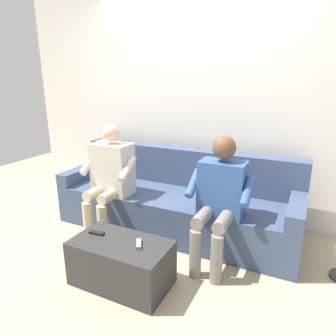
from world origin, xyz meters
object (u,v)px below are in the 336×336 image
Objects in this scene: couch at (177,202)px; remote_black at (97,233)px; remote_gray at (139,244)px; person_left_seated at (219,195)px; person_right_seated at (110,174)px; coffee_table at (121,263)px.

remote_black is (0.25, 1.06, 0.08)m from couch.
couch reaches higher than remote_gray.
person_left_seated is 8.74× the size of remote_black.
couch reaches higher than remote_black.
remote_gray is at bearing -5.41° from remote_black.
couch is 2.21× the size of person_right_seated.
couch is 19.80× the size of remote_gray.
coffee_table is 0.99m from person_left_seated.
couch is 3.29× the size of coffee_table.
remote_black is at bearing 76.79° from couch.
person_left_seated reaches higher than couch.
remote_black is at bearing 117.20° from person_right_seated.
remote_black is (-0.34, 0.66, -0.27)m from person_right_seated.
couch is at bearing -35.79° from person_left_seated.
couch is 0.79m from person_right_seated.
remote_gray reaches higher than remote_black.
person_right_seated is 8.90× the size of remote_black.
coffee_table is (0.00, 1.08, -0.11)m from couch.
coffee_table is at bearing -112.13° from remote_gray.
person_right_seated is at bearing -1.41° from person_left_seated.
person_left_seated is at bearing 178.59° from person_right_seated.
person_left_seated reaches higher than remote_black.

